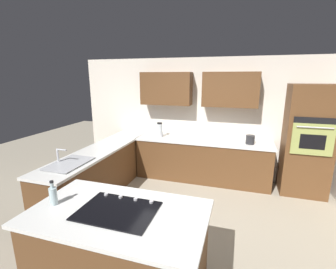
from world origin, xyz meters
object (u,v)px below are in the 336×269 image
cooktop (118,210)px  oil_bottle (53,195)px  blender (160,131)px  sink_unit (69,163)px  kettle (250,140)px  wall_oven (307,141)px

cooktop → oil_bottle: 0.71m
blender → oil_bottle: size_ratio=1.21×
sink_unit → blender: bearing=-111.3°
sink_unit → kettle: size_ratio=3.99×
cooktop → oil_bottle: oil_bottle is taller
cooktop → oil_bottle: size_ratio=2.85×
wall_oven → kettle: (1.00, 0.01, -0.05)m
kettle → oil_bottle: bearing=56.2°
kettle → cooktop: bearing=65.7°
sink_unit → cooktop: size_ratio=0.92×
wall_oven → cooktop: (2.32, 2.95, -0.13)m
kettle → sink_unit: bearing=36.7°
sink_unit → cooktop: bearing=145.4°
wall_oven → oil_bottle: size_ratio=7.79×
wall_oven → sink_unit: size_ratio=2.97×
wall_oven → cooktop: size_ratio=2.73×
sink_unit → oil_bottle: 1.22m
wall_oven → cooktop: bearing=51.7°
cooktop → blender: size_ratio=2.36×
wall_oven → cooktop: 3.75m
cooktop → kettle: kettle is taller
blender → kettle: size_ratio=1.84×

